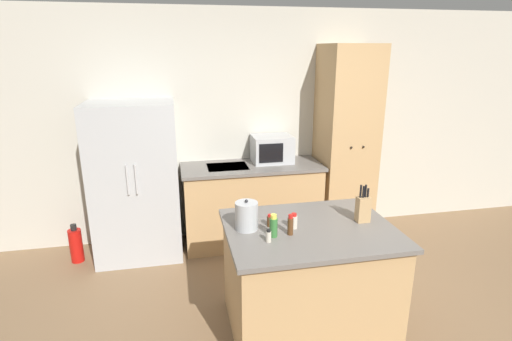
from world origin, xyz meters
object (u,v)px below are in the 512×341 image
at_px(spice_bottle_tall_dark, 273,226).
at_px(spice_bottle_short_red, 294,221).
at_px(refrigerator, 136,182).
at_px(spice_bottle_pale_salt, 269,236).
at_px(microwave, 272,149).
at_px(pantry_cabinet, 345,145).
at_px(knife_block, 363,208).
at_px(kettle, 247,216).
at_px(spice_bottle_amber_oil, 290,225).
at_px(fire_extinguisher, 76,245).
at_px(spice_bottle_green_herb, 270,221).

bearing_deg(spice_bottle_tall_dark, spice_bottle_short_red, 29.45).
distance_m(refrigerator, spice_bottle_tall_dark, 1.96).
bearing_deg(spice_bottle_short_red, spice_bottle_pale_salt, -143.27).
bearing_deg(microwave, pantry_cabinet, -6.93).
bearing_deg(pantry_cabinet, refrigerator, -179.30).
bearing_deg(spice_bottle_short_red, refrigerator, 129.67).
xyz_separation_m(refrigerator, knife_block, (1.82, -1.51, 0.16)).
xyz_separation_m(refrigerator, kettle, (0.92, -1.47, 0.16)).
xyz_separation_m(pantry_cabinet, spice_bottle_short_red, (-1.08, -1.55, -0.17)).
distance_m(pantry_cabinet, spice_bottle_short_red, 1.90).
relative_size(pantry_cabinet, microwave, 4.99).
height_order(spice_bottle_tall_dark, spice_bottle_amber_oil, spice_bottle_tall_dark).
bearing_deg(fire_extinguisher, pantry_cabinet, 1.52).
relative_size(spice_bottle_short_red, kettle, 0.51).
distance_m(spice_bottle_tall_dark, spice_bottle_amber_oil, 0.13).
xyz_separation_m(knife_block, spice_bottle_tall_dark, (-0.74, -0.11, -0.03)).
relative_size(refrigerator, spice_bottle_short_red, 13.96).
relative_size(refrigerator, knife_block, 5.55).
distance_m(pantry_cabinet, spice_bottle_tall_dark, 2.09).
relative_size(spice_bottle_tall_dark, fire_extinguisher, 0.40).
height_order(spice_bottle_amber_oil, spice_bottle_green_herb, spice_bottle_amber_oil).
bearing_deg(spice_bottle_amber_oil, knife_block, 9.89).
height_order(pantry_cabinet, spice_bottle_short_red, pantry_cabinet).
distance_m(pantry_cabinet, spice_bottle_amber_oil, 2.01).
distance_m(spice_bottle_amber_oil, fire_extinguisher, 2.55).
xyz_separation_m(spice_bottle_tall_dark, kettle, (-0.16, 0.16, 0.03)).
bearing_deg(spice_bottle_short_red, spice_bottle_tall_dark, -150.55).
relative_size(spice_bottle_amber_oil, spice_bottle_pale_salt, 1.66).
distance_m(spice_bottle_short_red, kettle, 0.36).
height_order(pantry_cabinet, spice_bottle_pale_salt, pantry_cabinet).
xyz_separation_m(microwave, spice_bottle_amber_oil, (-0.30, -1.75, -0.12)).
bearing_deg(kettle, microwave, 69.81).
height_order(refrigerator, fire_extinguisher, refrigerator).
bearing_deg(spice_bottle_pale_salt, pantry_cabinet, 52.67).
height_order(refrigerator, pantry_cabinet, pantry_cabinet).
bearing_deg(fire_extinguisher, knife_block, -30.53).
bearing_deg(kettle, spice_bottle_short_red, -9.49).
xyz_separation_m(pantry_cabinet, spice_bottle_green_herb, (-1.25, -1.48, -0.18)).
height_order(refrigerator, microwave, refrigerator).
xyz_separation_m(spice_bottle_tall_dark, fire_extinguisher, (-1.74, 1.58, -0.77)).
xyz_separation_m(pantry_cabinet, fire_extinguisher, (-3.00, -0.08, -0.92)).
bearing_deg(pantry_cabinet, spice_bottle_pale_salt, -127.33).
distance_m(knife_block, spice_bottle_green_herb, 0.73).
bearing_deg(spice_bottle_amber_oil, spice_bottle_green_herb, 122.79).
relative_size(microwave, spice_bottle_tall_dark, 2.61).
xyz_separation_m(knife_block, spice_bottle_amber_oil, (-0.61, -0.11, -0.04)).
height_order(knife_block, fire_extinguisher, knife_block).
xyz_separation_m(spice_bottle_short_red, spice_bottle_green_herb, (-0.17, 0.07, -0.01)).
bearing_deg(microwave, kettle, -110.19).
xyz_separation_m(refrigerator, spice_bottle_tall_dark, (1.08, -1.63, 0.13)).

